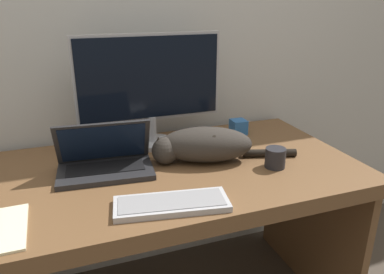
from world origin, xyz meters
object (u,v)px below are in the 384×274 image
Objects in this scene: laptop at (105,162)px; coffee_mug at (275,158)px; monitor at (151,85)px; external_keyboard at (172,204)px; cat at (203,144)px.

coffee_mug is (0.62, -0.18, -0.00)m from laptop.
coffee_mug is at bearing -45.71° from monitor.
laptop reaches higher than external_keyboard.
cat is 0.29m from coffee_mug.
external_keyboard is at bearing -162.55° from coffee_mug.
laptop is 0.39m from cat.
cat is at bearing 0.95° from laptop.
cat reaches higher than coffee_mug.
cat is (0.38, -0.03, 0.03)m from laptop.
monitor is 0.60m from coffee_mug.
laptop is (-0.24, -0.21, -0.23)m from monitor.
cat is (0.22, 0.30, 0.06)m from external_keyboard.
external_keyboard is at bearing -58.45° from laptop.
cat is at bearing 147.84° from coffee_mug.
laptop is 0.65m from coffee_mug.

